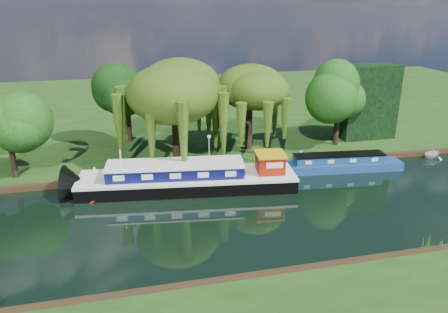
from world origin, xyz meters
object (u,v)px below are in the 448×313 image
object	(u,v)px
dutch_barge	(190,178)
red_dinghy	(106,198)
narrowboat	(338,164)
white_cruiser	(431,158)

from	to	relation	value
dutch_barge	red_dinghy	world-z (taller)	dutch_barge
narrowboat	red_dinghy	size ratio (longest dim) A/B	3.99
red_dinghy	white_cruiser	size ratio (longest dim) A/B	1.26
dutch_barge	white_cruiser	size ratio (longest dim) A/B	7.63
narrowboat	red_dinghy	bearing A→B (deg)	-170.12
red_dinghy	white_cruiser	distance (m)	31.79
dutch_barge	white_cruiser	bearing A→B (deg)	11.54
dutch_barge	narrowboat	xyz separation A→B (m)	(14.11, 0.89, -0.32)
narrowboat	dutch_barge	bearing A→B (deg)	-169.86
red_dinghy	narrowboat	bearing A→B (deg)	-73.54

